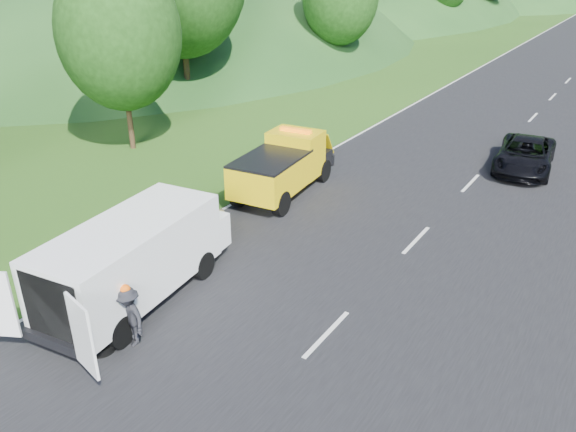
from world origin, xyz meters
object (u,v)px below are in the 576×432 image
Objects in this scene: tow_truck at (284,165)px; worker at (133,343)px; child at (222,241)px; passing_suv at (522,170)px; spare_tire at (101,350)px; suitcase at (168,216)px; white_van at (135,256)px; woman at (214,238)px.

worker is at bearing -83.76° from tow_truck.
passing_suv reaches higher than child.
tow_truck is 4.72m from child.
suitcase is at bearing 120.70° from spare_tire.
worker is 0.32× the size of passing_suv.
white_van is 4.74m from suitcase.
spare_tire is (0.87, -2.10, -1.32)m from white_van.
woman is 5.71m from worker.
worker reaches higher than woman.
worker is 6.62m from suitcase.
tow_truck is 10.69m from spare_tire.
white_van reaches higher than suitcase.
spare_tire is at bearing -27.04° from child.
spare_tire is at bearing -59.30° from suitcase.
suitcase is 6.88m from spare_tire.
suitcase is at bearing 136.84° from worker.
tow_truck is 8.44m from white_van.
woman is 2.10× the size of spare_tire.
suitcase is at bearing -132.89° from passing_suv.
child is at bearing -98.33° from woman.
woman is at bearing 2.00° from suitcase.
tow_truck reaches higher than suitcase.
tow_truck reaches higher than passing_suv.
worker reaches higher than child.
suitcase is 0.88× the size of spare_tire.
white_van is 4.40× the size of worker.
tow_truck is 9.08× the size of suitcase.
tow_truck is 5.01m from suitcase.
child is 2.41m from suitcase.
suitcase is at bearing 88.10° from woman.
suitcase is (-2.02, -0.07, 0.31)m from woman.
spare_tire is (3.51, -5.91, -0.31)m from suitcase.
child is 1.58× the size of spare_tire.
child is (-0.25, 3.85, -1.32)m from white_van.
tow_truck is 1.16× the size of passing_suv.
tow_truck reaches higher than woman.
spare_tire is at bearing -116.37° from worker.
woman is 1.33× the size of child.
suitcase is 0.13× the size of passing_suv.
tow_truck is 3.60× the size of worker.
worker is 0.75m from spare_tire.
white_van is 2.39m from worker.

